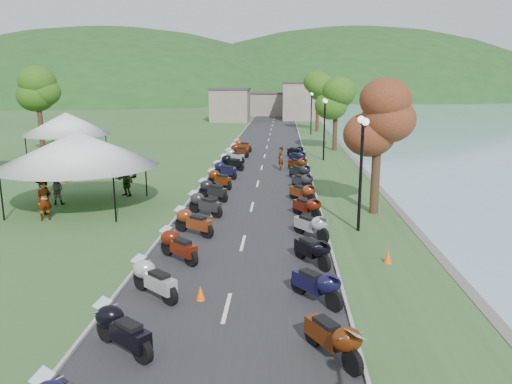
{
  "coord_description": "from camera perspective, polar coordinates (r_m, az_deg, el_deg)",
  "views": [
    {
      "loc": [
        1.6,
        -3.53,
        6.6
      ],
      "look_at": [
        0.33,
        19.89,
        1.3
      ],
      "focal_mm": 35.0,
      "sensor_mm": 36.0,
      "label": 1
    }
  ],
  "objects": [
    {
      "name": "road",
      "position": [
        44.06,
        0.99,
        4.13
      ],
      "size": [
        7.0,
        120.0,
        0.02
      ],
      "primitive_type": "cube",
      "color": "#2A2A2C",
      "rests_on": "ground"
    },
    {
      "name": "hills_backdrop",
      "position": [
        203.65,
        2.71,
        10.86
      ],
      "size": [
        360.0,
        120.0,
        76.0
      ],
      "primitive_type": null,
      "color": "#285621",
      "rests_on": "ground"
    },
    {
      "name": "far_building",
      "position": [
        88.7,
        0.79,
        10.08
      ],
      "size": [
        18.0,
        16.0,
        5.0
      ],
      "primitive_type": "cube",
      "color": "gray",
      "rests_on": "ground"
    },
    {
      "name": "moto_row_left",
      "position": [
        23.27,
        -6.46,
        -2.42
      ],
      "size": [
        2.6,
        50.23,
        1.1
      ],
      "primitive_type": null,
      "color": "#331411",
      "rests_on": "ground"
    },
    {
      "name": "moto_row_right",
      "position": [
        24.35,
        5.7,
        -1.72
      ],
      "size": [
        2.6,
        40.18,
        1.1
      ],
      "primitive_type": null,
      "color": "#331411",
      "rests_on": "ground"
    },
    {
      "name": "vendor_tent_main",
      "position": [
        27.63,
        -19.53,
        2.41
      ],
      "size": [
        5.47,
        5.47,
        4.0
      ],
      "primitive_type": null,
      "color": "white",
      "rests_on": "ground"
    },
    {
      "name": "vendor_tent_side",
      "position": [
        43.98,
        -20.74,
        5.91
      ],
      "size": [
        4.7,
        4.7,
        4.0
      ],
      "primitive_type": null,
      "color": "white",
      "rests_on": "ground"
    },
    {
      "name": "tree_lakeside",
      "position": [
        25.23,
        13.71,
        5.99
      ],
      "size": [
        2.73,
        2.73,
        7.59
      ],
      "primitive_type": null,
      "color": "#3A6E19",
      "rests_on": "ground"
    },
    {
      "name": "pedestrian_a",
      "position": [
        26.03,
        -22.85,
        -2.98
      ],
      "size": [
        0.86,
        0.86,
        1.92
      ],
      "primitive_type": "imported",
      "rotation": [
        0.0,
        0.0,
        0.8
      ],
      "color": "slate",
      "rests_on": "ground"
    },
    {
      "name": "pedestrian_b",
      "position": [
        29.06,
        -21.69,
        -1.31
      ],
      "size": [
        0.81,
        0.52,
        1.56
      ],
      "primitive_type": "imported",
      "rotation": [
        0.0,
        0.0,
        3.28
      ],
      "color": "slate",
      "rests_on": "ground"
    },
    {
      "name": "pedestrian_c",
      "position": [
        27.21,
        -22.93,
        -2.34
      ],
      "size": [
        1.23,
        1.26,
        1.93
      ],
      "primitive_type": "imported",
      "rotation": [
        0.0,
        0.0,
        5.47
      ],
      "color": "slate",
      "rests_on": "ground"
    },
    {
      "name": "traffic_cone_near",
      "position": [
        15.6,
        -6.37,
        -11.41
      ],
      "size": [
        0.31,
        0.31,
        0.48
      ],
      "primitive_type": "cone",
      "color": "#F2590C",
      "rests_on": "ground"
    }
  ]
}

